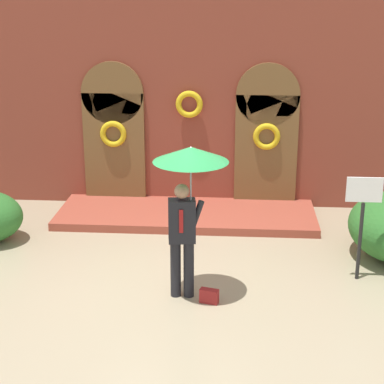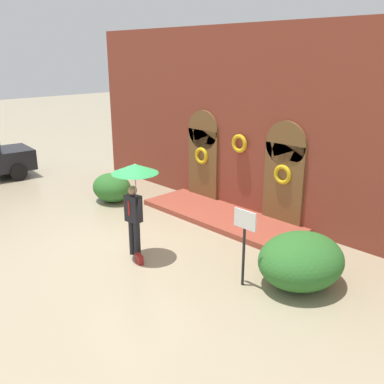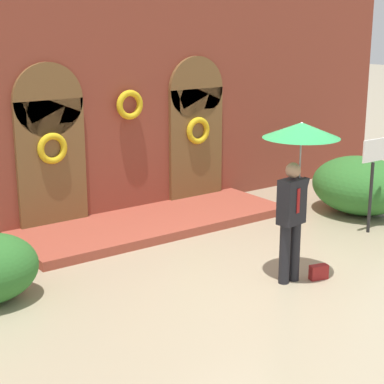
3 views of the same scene
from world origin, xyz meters
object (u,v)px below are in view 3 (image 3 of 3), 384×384
person_with_umbrella (299,154)px  handbag (319,272)px  shrub_right (360,185)px  sign_post (372,170)px

person_with_umbrella → handbag: 1.84m
person_with_umbrella → shrub_right: 4.14m
sign_post → person_with_umbrella: bearing=-163.4°
person_with_umbrella → handbag: bearing=-31.7°
person_with_umbrella → sign_post: 2.90m
person_with_umbrella → shrub_right: (3.52, 1.72, -1.35)m
person_with_umbrella → shrub_right: size_ratio=1.17×
sign_post → shrub_right: bearing=47.9°
handbag → sign_post: 2.77m
handbag → shrub_right: shrub_right is taller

